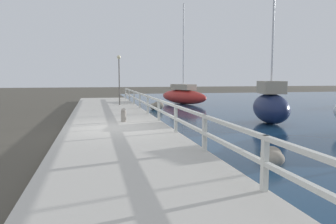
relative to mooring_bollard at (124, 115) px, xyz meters
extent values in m
plane|color=#4C473D|center=(-0.37, -1.51, -0.57)|extent=(120.00, 120.00, 0.00)
cube|color=beige|center=(-0.37, -1.51, -0.43)|extent=(3.91, 36.00, 0.29)
cube|color=silver|center=(1.49, -8.87, 0.17)|extent=(0.10, 0.10, 0.92)
cube|color=silver|center=(1.49, -5.93, 0.17)|extent=(0.10, 0.10, 0.92)
cube|color=silver|center=(1.49, -2.98, 0.17)|extent=(0.10, 0.10, 0.92)
cube|color=silver|center=(1.49, -0.04, 0.17)|extent=(0.10, 0.10, 0.92)
cube|color=silver|center=(1.49, 2.91, 0.17)|extent=(0.10, 0.10, 0.92)
cube|color=silver|center=(1.49, 5.85, 0.17)|extent=(0.10, 0.10, 0.92)
cube|color=silver|center=(1.49, 8.80, 0.17)|extent=(0.10, 0.10, 0.92)
cube|color=silver|center=(1.49, 11.74, 0.17)|extent=(0.10, 0.10, 0.92)
cube|color=silver|center=(1.49, 14.69, 0.17)|extent=(0.10, 0.10, 0.92)
cube|color=silver|center=(1.49, -1.51, 0.59)|extent=(0.09, 32.50, 0.08)
cube|color=silver|center=(1.49, -1.51, 0.17)|extent=(0.09, 32.50, 0.08)
ellipsoid|color=gray|center=(2.96, -6.68, -0.38)|extent=(0.52, 0.47, 0.39)
ellipsoid|color=gray|center=(3.12, -6.28, -0.37)|extent=(0.55, 0.49, 0.41)
ellipsoid|color=slate|center=(2.93, 7.47, -0.30)|extent=(0.74, 0.66, 0.55)
ellipsoid|color=gray|center=(2.69, 7.86, -0.36)|extent=(0.55, 0.50, 0.41)
cylinder|color=gray|center=(0.00, 0.00, -0.07)|extent=(0.22, 0.22, 0.43)
sphere|color=gray|center=(0.00, 0.00, 0.19)|extent=(0.20, 0.20, 0.20)
cylinder|color=#514C47|center=(0.48, 8.48, 1.24)|extent=(0.07, 0.07, 3.04)
sphere|color=beige|center=(0.48, 8.48, 2.88)|extent=(0.25, 0.25, 0.25)
ellipsoid|color=#192347|center=(6.77, 0.07, 0.12)|extent=(2.03, 3.53, 1.38)
cube|color=#9E937F|center=(6.77, 0.07, 1.10)|extent=(1.24, 1.62, 0.57)
cylinder|color=silver|center=(6.77, 0.07, 4.13)|extent=(0.09, 0.09, 6.64)
ellipsoid|color=red|center=(5.77, 11.65, 0.00)|extent=(3.34, 5.45, 1.13)
cube|color=#9E937F|center=(5.77, 11.65, 0.79)|extent=(1.73, 2.37, 0.43)
cylinder|color=silver|center=(5.77, 11.65, 3.92)|extent=(0.09, 0.09, 6.69)
camera|label=1|loc=(-1.17, -13.56, 1.56)|focal=35.00mm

